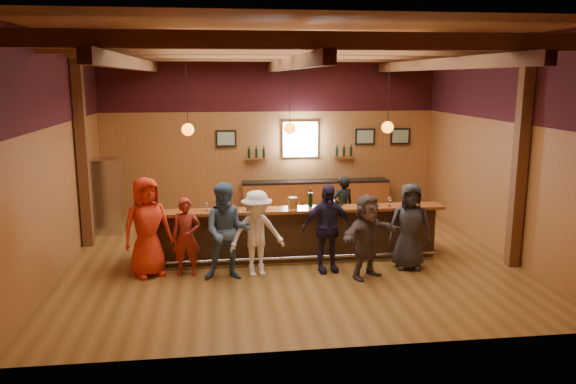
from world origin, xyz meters
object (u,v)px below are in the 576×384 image
object	(u,v)px
customer_navy	(327,228)
customer_dark	(410,226)
customer_white	(257,233)
customer_orange	(147,227)
bar_counter	(290,232)
bottle_a	(310,199)
customer_denim	(227,232)
ice_bucket	(293,203)
bartender	(343,208)
customer_brown	(367,236)
customer_redvest	(186,237)
back_bar_cabinet	(316,197)
stainless_fridge	(107,196)

from	to	relation	value
customer_navy	customer_dark	bearing A→B (deg)	-8.52
customer_white	customer_orange	bearing A→B (deg)	160.83
bar_counter	bottle_a	world-z (taller)	bottle_a
customer_denim	ice_bucket	xyz separation A→B (m)	(1.34, 0.91, 0.31)
bartender	bottle_a	world-z (taller)	bottle_a
customer_navy	ice_bucket	distance (m)	0.99
customer_white	bartender	world-z (taller)	customer_white
customer_brown	bar_counter	bearing A→B (deg)	100.00
customer_redvest	ice_bucket	xyz separation A→B (m)	(2.10, 0.59, 0.47)
ice_bucket	customer_white	bearing A→B (deg)	-135.18
customer_white	ice_bucket	world-z (taller)	customer_white
customer_redvest	bartender	distance (m)	3.99
customer_white	customer_navy	size ratio (longest dim) A/B	0.95
customer_redvest	customer_denim	world-z (taller)	customer_denim
customer_denim	bottle_a	size ratio (longest dim) A/B	4.67
ice_bucket	back_bar_cabinet	bearing A→B (deg)	73.23
bar_counter	customer_denim	xyz separation A→B (m)	(-1.32, -1.19, 0.39)
stainless_fridge	ice_bucket	bearing A→B (deg)	-33.43
customer_white	customer_navy	distance (m)	1.35
customer_denim	bartender	distance (m)	3.56
bar_counter	customer_white	bearing A→B (deg)	-125.65
customer_white	ice_bucket	xyz separation A→B (m)	(0.78, 0.78, 0.40)
customer_redvest	customer_denim	size ratio (longest dim) A/B	0.82
stainless_fridge	customer_denim	distance (m)	4.59
stainless_fridge	customer_orange	world-z (taller)	customer_orange
customer_orange	customer_brown	bearing A→B (deg)	-35.73
customer_redvest	back_bar_cabinet	bearing A→B (deg)	58.68
customer_brown	bartender	distance (m)	2.56
bar_counter	customer_redvest	size ratio (longest dim) A/B	4.22
bartender	ice_bucket	xyz separation A→B (m)	(-1.36, -1.40, 0.47)
customer_denim	customer_dark	distance (m)	3.55
customer_redvest	customer_dark	world-z (taller)	customer_dark
customer_brown	bartender	size ratio (longest dim) A/B	1.07
back_bar_cabinet	customer_white	distance (m)	5.03
bar_counter	customer_dark	distance (m)	2.47
customer_brown	customer_dark	xyz separation A→B (m)	(0.96, 0.40, 0.05)
customer_orange	customer_denim	world-z (taller)	customer_orange
bar_counter	customer_white	xyz separation A→B (m)	(-0.76, -1.06, 0.30)
customer_brown	bartender	bearing A→B (deg)	56.06
customer_orange	bartender	xyz separation A→B (m)	(4.18, 1.92, -0.20)
stainless_fridge	customer_brown	size ratio (longest dim) A/B	1.13
customer_brown	bottle_a	size ratio (longest dim) A/B	4.09
bar_counter	back_bar_cabinet	distance (m)	3.76
customer_navy	customer_orange	bearing A→B (deg)	168.98
back_bar_cabinet	customer_redvest	size ratio (longest dim) A/B	2.68
back_bar_cabinet	ice_bucket	xyz separation A→B (m)	(-1.16, -3.85, 0.74)
customer_denim	customer_dark	size ratio (longest dim) A/B	1.07
customer_denim	bottle_a	xyz separation A→B (m)	(1.72, 0.97, 0.35)
bar_counter	ice_bucket	world-z (taller)	ice_bucket
customer_redvest	customer_denim	xyz separation A→B (m)	(0.76, -0.31, 0.16)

